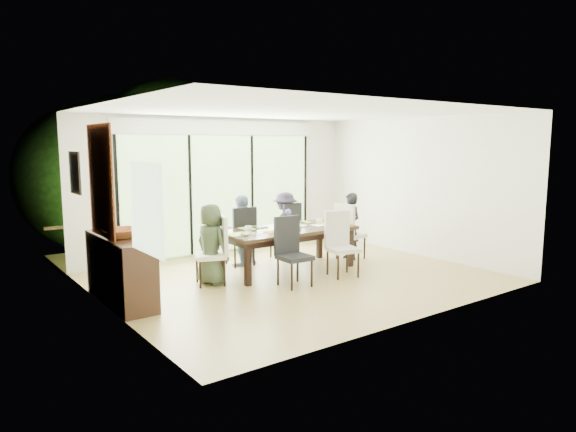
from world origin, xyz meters
TOP-DOWN VIEW (x-y plane):
  - floor at (0.00, 0.00)m, footprint 6.00×5.00m
  - ceiling at (0.00, 0.00)m, footprint 6.00×5.00m
  - wall_back at (0.00, 2.51)m, footprint 6.00×0.02m
  - wall_front at (0.00, -2.51)m, footprint 6.00×0.02m
  - wall_left at (-3.01, 0.00)m, footprint 0.02×5.00m
  - wall_right at (3.01, 0.00)m, footprint 0.02×5.00m
  - glass_doors at (0.00, 2.47)m, footprint 4.20×0.02m
  - blinds_header at (0.00, 2.46)m, footprint 4.40×0.06m
  - mullion_a at (-2.10, 2.46)m, footprint 0.05×0.04m
  - mullion_b at (-0.70, 2.46)m, footprint 0.05×0.04m
  - mullion_c at (0.70, 2.46)m, footprint 0.05×0.04m
  - mullion_d at (2.10, 2.46)m, footprint 0.05×0.04m
  - side_window at (-2.97, -1.20)m, footprint 0.02×0.90m
  - deck at (0.00, 3.40)m, footprint 6.00×1.80m
  - rail_top at (0.00, 4.20)m, footprint 6.00×0.08m
  - foliage_left at (-1.80, 5.20)m, footprint 3.20×3.20m
  - foliage_mid at (0.40, 5.80)m, footprint 4.00×4.00m
  - foliage_right at (2.20, 5.00)m, footprint 2.80×2.80m
  - foliage_far at (-0.60, 6.50)m, footprint 3.60×3.60m
  - table_top at (0.18, 0.50)m, footprint 2.36×1.08m
  - table_apron at (0.18, 0.50)m, footprint 2.17×0.89m
  - table_leg_fl at (-0.90, 0.07)m, footprint 0.09×0.09m
  - table_leg_fr at (1.26, 0.07)m, footprint 0.09×0.09m
  - table_leg_bl at (-0.90, 0.93)m, footprint 0.09×0.09m
  - table_leg_br at (1.26, 0.93)m, footprint 0.09×0.09m
  - chair_left_end at (-1.32, 0.50)m, footprint 0.58×0.58m
  - chair_right_end at (1.68, 0.50)m, footprint 0.53×0.53m
  - chair_far_left at (-0.27, 1.35)m, footprint 0.50×0.50m
  - chair_far_right at (0.73, 1.35)m, footprint 0.51×0.51m
  - chair_near_left at (-0.32, -0.37)m, footprint 0.47×0.47m
  - chair_near_right at (0.68, -0.37)m, footprint 0.55×0.55m
  - person_left_end at (-1.30, 0.50)m, footprint 0.50×0.66m
  - person_right_end at (1.66, 0.50)m, footprint 0.43×0.63m
  - person_far_left at (-0.27, 1.33)m, footprint 0.63×0.44m
  - person_far_right at (0.73, 1.33)m, footprint 0.63×0.44m
  - placemat_left at (-0.77, 0.50)m, footprint 0.43×0.32m
  - placemat_right at (1.13, 0.50)m, footprint 0.43×0.32m
  - placemat_far_l at (-0.27, 0.90)m, footprint 0.43×0.32m
  - placemat_far_r at (0.73, 0.90)m, footprint 0.43×0.32m
  - placemat_paper at (-0.37, 0.20)m, footprint 0.43×0.32m
  - tablet_far_l at (-0.17, 0.85)m, footprint 0.26×0.18m
  - tablet_far_r at (0.68, 0.85)m, footprint 0.24×0.17m
  - papers at (0.88, 0.45)m, footprint 0.30×0.22m
  - platter_base at (-0.37, 0.20)m, footprint 0.26×0.26m
  - platter_snacks at (-0.37, 0.20)m, footprint 0.20×0.20m
  - vase at (0.23, 0.55)m, footprint 0.08×0.08m
  - hyacinth_stems at (0.23, 0.55)m, footprint 0.04×0.04m
  - hyacinth_blooms at (0.23, 0.55)m, footprint 0.11×0.11m
  - laptop at (-0.67, 0.40)m, footprint 0.38×0.37m
  - cup_a at (-0.52, 0.65)m, footprint 0.17×0.17m
  - cup_b at (0.33, 0.40)m, footprint 0.12×0.12m
  - cup_c at (0.98, 0.60)m, footprint 0.13×0.13m
  - book at (0.43, 0.55)m, footprint 0.20×0.25m
  - sideboard at (-2.76, 0.41)m, footprint 0.47×1.66m
  - bowl at (-2.76, 0.31)m, footprint 0.49×0.49m
  - candlestick_base at (-2.76, 0.76)m, footprint 0.10×0.10m
  - candlestick_shaft at (-2.76, 0.76)m, footprint 0.02×0.02m
  - candlestick_pan at (-2.76, 0.76)m, footprint 0.10×0.10m
  - candle at (-2.76, 0.76)m, footprint 0.04×0.04m
  - tapestry at (-2.97, 0.40)m, footprint 0.02×1.00m
  - art_frame at (-2.97, 1.70)m, footprint 0.03×0.55m
  - art_canvas at (-2.95, 1.70)m, footprint 0.01×0.45m

SIDE VIEW (x-z plane):
  - deck at x=0.00m, z-range -0.10..0.00m
  - floor at x=0.00m, z-range -0.01..0.00m
  - table_leg_fl at x=-0.90m, z-range 0.00..0.68m
  - table_leg_fr at x=1.26m, z-range 0.00..0.68m
  - table_leg_bl at x=-0.90m, z-range 0.00..0.68m
  - table_leg_br at x=1.26m, z-range 0.00..0.68m
  - sideboard at x=-2.76m, z-range 0.00..0.93m
  - chair_left_end at x=-1.32m, z-range 0.00..1.08m
  - chair_right_end at x=1.68m, z-range 0.00..1.08m
  - chair_far_left at x=-0.27m, z-range 0.00..1.08m
  - chair_far_right at x=0.73m, z-range 0.00..1.08m
  - chair_near_left at x=-0.32m, z-range 0.00..1.08m
  - chair_near_right at x=0.68m, z-range 0.00..1.08m
  - rail_top at x=0.00m, z-range 0.52..0.58m
  - table_apron at x=0.18m, z-range 0.57..0.67m
  - person_left_end at x=-1.30m, z-range 0.00..1.27m
  - person_right_end at x=1.66m, z-range 0.00..1.27m
  - person_far_left at x=-0.27m, z-range 0.00..1.27m
  - person_far_right at x=0.73m, z-range 0.00..1.27m
  - table_top at x=0.18m, z-range 0.68..0.74m
  - papers at x=0.88m, z-range 0.74..0.74m
  - placemat_left at x=-0.77m, z-range 0.74..0.74m
  - placemat_right at x=1.13m, z-range 0.74..0.74m
  - placemat_far_l at x=-0.27m, z-range 0.74..0.74m
  - placemat_far_r at x=0.73m, z-range 0.74..0.74m
  - placemat_paper at x=-0.37m, z-range 0.74..0.74m
  - book at x=0.43m, z-range 0.74..0.76m
  - tablet_far_r at x=0.68m, z-range 0.74..0.75m
  - tablet_far_l at x=-0.17m, z-range 0.74..0.76m
  - laptop at x=-0.67m, z-range 0.74..0.76m
  - platter_base at x=-0.37m, z-range 0.74..0.77m
  - platter_snacks at x=-0.37m, z-range 0.77..0.78m
  - cup_b at x=0.33m, z-range 0.74..0.83m
  - cup_a at x=-0.52m, z-range 0.74..0.83m
  - cup_c at x=0.98m, z-range 0.74..0.83m
  - vase at x=0.23m, z-range 0.74..0.86m
  - hyacinth_stems at x=0.23m, z-range 0.84..1.00m
  - candlestick_base at x=-2.76m, z-range 0.93..0.97m
  - bowl at x=-2.76m, z-range 0.93..1.05m
  - hyacinth_blooms at x=0.23m, z-range 0.96..1.07m
  - glass_doors at x=0.00m, z-range 0.05..2.35m
  - mullion_a at x=-2.10m, z-range 0.05..2.35m
  - mullion_b at x=-0.70m, z-range 0.05..2.35m
  - mullion_c at x=0.70m, z-range 0.05..2.35m
  - mullion_d at x=2.10m, z-range 0.05..2.35m
  - foliage_right at x=2.20m, z-range -0.14..2.66m
  - wall_back at x=0.00m, z-range 0.00..2.70m
  - wall_front at x=0.00m, z-range 0.00..2.70m
  - wall_left at x=-3.01m, z-range 0.00..2.70m
  - wall_right at x=3.01m, z-range 0.00..2.70m
  - foliage_left at x=-1.80m, z-range -0.16..3.04m
  - side_window at x=-2.97m, z-range 1.00..2.00m
  - candlestick_shaft at x=-2.76m, z-range 0.96..2.25m
  - foliage_far at x=-0.60m, z-range -0.18..3.42m
  - tapestry at x=-2.97m, z-range 0.95..2.45m
  - art_frame at x=-2.97m, z-range 1.42..2.08m
  - art_canvas at x=-2.95m, z-range 1.48..2.02m
  - foliage_mid at x=0.40m, z-range -0.20..3.80m
  - candlestick_pan at x=-2.76m, z-range 2.23..2.26m
  - candle at x=-2.76m, z-range 2.26..2.36m
  - blinds_header at x=0.00m, z-range 2.36..2.64m
  - ceiling at x=0.00m, z-range 2.70..2.71m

